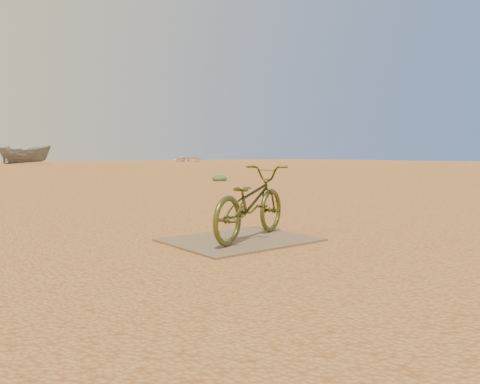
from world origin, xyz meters
TOP-DOWN VIEW (x-y plane):
  - ground at (0.00, 0.00)m, footprint 120.00×120.00m
  - plywood_board at (-0.37, -0.47)m, footprint 1.57×1.24m
  - bicycle at (-0.25, -0.51)m, footprint 1.66×1.11m
  - boat_mid_right at (8.35, 44.06)m, footprint 4.98×3.55m
  - boat_far_right at (27.89, 45.33)m, footprint 3.68×4.76m
  - kale_b at (6.38, 9.24)m, footprint 0.54×0.54m

SIDE VIEW (x-z plane):
  - ground at x=0.00m, z-range 0.00..0.00m
  - kale_b at x=6.38m, z-range -0.15..0.15m
  - plywood_board at x=-0.37m, z-range 0.00..0.02m
  - bicycle at x=-0.25m, z-range 0.02..0.85m
  - boat_far_right at x=27.89m, z-range 0.00..0.91m
  - boat_mid_right at x=8.35m, z-range 0.00..1.81m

